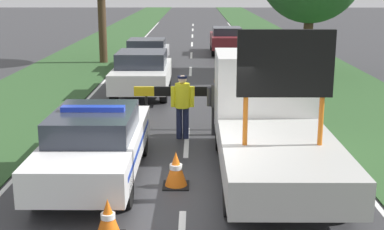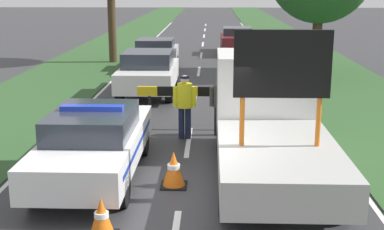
{
  "view_description": "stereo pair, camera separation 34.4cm",
  "coord_description": "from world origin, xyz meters",
  "px_view_note": "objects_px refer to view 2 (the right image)",
  "views": [
    {
      "loc": [
        0.21,
        -9.53,
        3.93
      ],
      "look_at": [
        0.15,
        1.92,
        1.1
      ],
      "focal_mm": 50.0,
      "sensor_mm": 36.0,
      "label": 1
    },
    {
      "loc": [
        0.56,
        -9.52,
        3.93
      ],
      "look_at": [
        0.15,
        1.92,
        1.1
      ],
      "focal_mm": 50.0,
      "sensor_mm": 36.0,
      "label": 2
    }
  ],
  "objects_px": {
    "pedestrian_civilian": "(220,102)",
    "traffic_cone_near_truck": "(267,109)",
    "queued_car_wagon_maroon": "(237,39)",
    "road_barrier": "(198,94)",
    "queued_car_sedan_silver": "(156,53)",
    "work_truck": "(269,117)",
    "police_car": "(95,142)",
    "queued_car_van_white": "(149,72)",
    "traffic_cone_lane_edge": "(143,114)",
    "traffic_cone_centre_front": "(174,169)",
    "police_officer": "(185,101)",
    "traffic_cone_near_police": "(102,218)",
    "traffic_cone_behind_barrier": "(261,119)"
  },
  "relations": [
    {
      "from": "police_officer",
      "to": "pedestrian_civilian",
      "type": "distance_m",
      "value": 0.98
    },
    {
      "from": "traffic_cone_centre_front",
      "to": "queued_car_sedan_silver",
      "type": "relative_size",
      "value": 0.18
    },
    {
      "from": "traffic_cone_centre_front",
      "to": "traffic_cone_near_truck",
      "type": "bearing_deg",
      "value": 66.05
    },
    {
      "from": "police_car",
      "to": "work_truck",
      "type": "height_order",
      "value": "work_truck"
    },
    {
      "from": "police_car",
      "to": "work_truck",
      "type": "xyz_separation_m",
      "value": [
        3.63,
        0.73,
        0.36
      ]
    },
    {
      "from": "traffic_cone_near_police",
      "to": "traffic_cone_near_truck",
      "type": "distance_m",
      "value": 8.32
    },
    {
      "from": "queued_car_van_white",
      "to": "queued_car_sedan_silver",
      "type": "bearing_deg",
      "value": -86.66
    },
    {
      "from": "queued_car_wagon_maroon",
      "to": "road_barrier",
      "type": "bearing_deg",
      "value": 83.71
    },
    {
      "from": "police_officer",
      "to": "traffic_cone_near_truck",
      "type": "relative_size",
      "value": 2.42
    },
    {
      "from": "traffic_cone_lane_edge",
      "to": "queued_car_wagon_maroon",
      "type": "height_order",
      "value": "queued_car_wagon_maroon"
    },
    {
      "from": "police_car",
      "to": "pedestrian_civilian",
      "type": "height_order",
      "value": "police_car"
    },
    {
      "from": "work_truck",
      "to": "traffic_cone_centre_front",
      "type": "bearing_deg",
      "value": 33.06
    },
    {
      "from": "traffic_cone_centre_front",
      "to": "traffic_cone_near_truck",
      "type": "xyz_separation_m",
      "value": [
        2.38,
        5.37,
        -0.02
      ]
    },
    {
      "from": "pedestrian_civilian",
      "to": "queued_car_sedan_silver",
      "type": "xyz_separation_m",
      "value": [
        -2.84,
        11.18,
        -0.15
      ]
    },
    {
      "from": "work_truck",
      "to": "queued_car_sedan_silver",
      "type": "bearing_deg",
      "value": -72.3
    },
    {
      "from": "queued_car_sedan_silver",
      "to": "traffic_cone_near_police",
      "type": "bearing_deg",
      "value": 92.94
    },
    {
      "from": "traffic_cone_lane_edge",
      "to": "queued_car_van_white",
      "type": "xyz_separation_m",
      "value": [
        -0.31,
        4.15,
        0.54
      ]
    },
    {
      "from": "road_barrier",
      "to": "queued_car_sedan_silver",
      "type": "height_order",
      "value": "queued_car_sedan_silver"
    },
    {
      "from": "road_barrier",
      "to": "traffic_cone_near_police",
      "type": "height_order",
      "value": "road_barrier"
    },
    {
      "from": "traffic_cone_lane_edge",
      "to": "queued_car_van_white",
      "type": "height_order",
      "value": "queued_car_van_white"
    },
    {
      "from": "police_car",
      "to": "traffic_cone_near_police",
      "type": "distance_m",
      "value": 2.8
    },
    {
      "from": "police_officer",
      "to": "road_barrier",
      "type": "bearing_deg",
      "value": -129.63
    },
    {
      "from": "pedestrian_civilian",
      "to": "traffic_cone_lane_edge",
      "type": "height_order",
      "value": "pedestrian_civilian"
    },
    {
      "from": "pedestrian_civilian",
      "to": "traffic_cone_centre_front",
      "type": "xyz_separation_m",
      "value": [
        -0.97,
        -3.71,
        -0.55
      ]
    },
    {
      "from": "traffic_cone_near_police",
      "to": "queued_car_wagon_maroon",
      "type": "relative_size",
      "value": 0.16
    },
    {
      "from": "police_car",
      "to": "traffic_cone_lane_edge",
      "type": "distance_m",
      "value": 4.41
    },
    {
      "from": "road_barrier",
      "to": "traffic_cone_centre_front",
      "type": "relative_size",
      "value": 4.61
    },
    {
      "from": "road_barrier",
      "to": "pedestrian_civilian",
      "type": "height_order",
      "value": "pedestrian_civilian"
    },
    {
      "from": "traffic_cone_behind_barrier",
      "to": "traffic_cone_lane_edge",
      "type": "xyz_separation_m",
      "value": [
        -3.3,
        0.67,
        -0.04
      ]
    },
    {
      "from": "traffic_cone_lane_edge",
      "to": "queued_car_wagon_maroon",
      "type": "xyz_separation_m",
      "value": [
        3.39,
        15.86,
        0.53
      ]
    },
    {
      "from": "pedestrian_civilian",
      "to": "traffic_cone_lane_edge",
      "type": "distance_m",
      "value": 2.53
    },
    {
      "from": "queued_car_wagon_maroon",
      "to": "police_car",
      "type": "bearing_deg",
      "value": 79.29
    },
    {
      "from": "work_truck",
      "to": "queued_car_wagon_maroon",
      "type": "bearing_deg",
      "value": -88.56
    },
    {
      "from": "work_truck",
      "to": "traffic_cone_near_police",
      "type": "relative_size",
      "value": 8.9
    },
    {
      "from": "pedestrian_civilian",
      "to": "traffic_cone_near_truck",
      "type": "relative_size",
      "value": 2.25
    },
    {
      "from": "pedestrian_civilian",
      "to": "traffic_cone_centre_front",
      "type": "relative_size",
      "value": 2.16
    },
    {
      "from": "police_officer",
      "to": "traffic_cone_near_police",
      "type": "height_order",
      "value": "police_officer"
    },
    {
      "from": "traffic_cone_centre_front",
      "to": "queued_car_van_white",
      "type": "xyz_separation_m",
      "value": [
        -1.53,
        8.98,
        0.46
      ]
    },
    {
      "from": "queued_car_wagon_maroon",
      "to": "pedestrian_civilian",
      "type": "bearing_deg",
      "value": 85.93
    },
    {
      "from": "police_officer",
      "to": "traffic_cone_lane_edge",
      "type": "height_order",
      "value": "police_officer"
    },
    {
      "from": "traffic_cone_centre_front",
      "to": "traffic_cone_near_truck",
      "type": "height_order",
      "value": "traffic_cone_centre_front"
    },
    {
      "from": "pedestrian_civilian",
      "to": "traffic_cone_lane_edge",
      "type": "bearing_deg",
      "value": 132.28
    },
    {
      "from": "traffic_cone_lane_edge",
      "to": "queued_car_wagon_maroon",
      "type": "bearing_deg",
      "value": 77.92
    },
    {
      "from": "work_truck",
      "to": "traffic_cone_near_truck",
      "type": "bearing_deg",
      "value": -93.56
    },
    {
      "from": "work_truck",
      "to": "queued_car_wagon_maroon",
      "type": "distance_m",
      "value": 19.5
    },
    {
      "from": "road_barrier",
      "to": "traffic_cone_lane_edge",
      "type": "height_order",
      "value": "road_barrier"
    },
    {
      "from": "traffic_cone_near_police",
      "to": "queued_car_van_white",
      "type": "relative_size",
      "value": 0.15
    },
    {
      "from": "police_car",
      "to": "queued_car_wagon_maroon",
      "type": "distance_m",
      "value": 20.58
    },
    {
      "from": "traffic_cone_centre_front",
      "to": "traffic_cone_lane_edge",
      "type": "distance_m",
      "value": 4.98
    },
    {
      "from": "road_barrier",
      "to": "traffic_cone_lane_edge",
      "type": "bearing_deg",
      "value": 159.74
    }
  ]
}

